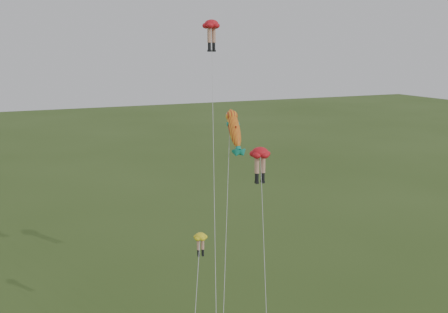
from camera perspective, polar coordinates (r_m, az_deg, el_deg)
name	(u,v)px	position (r m, az deg, el deg)	size (l,w,h in m)	color
legs_kite_red_high	(212,33)	(36.90, -1.43, 13.93)	(5.33, 12.38, 21.71)	red
legs_kite_red_mid	(260,158)	(35.73, 4.16, -0.12)	(5.51, 11.28, 12.77)	red
legs_kite_yellow	(200,248)	(29.98, -2.79, -10.43)	(3.21, 5.40, 8.95)	yellow
fish_kite	(234,130)	(34.91, 1.17, 3.09)	(5.18, 9.47, 15.70)	#FFA620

